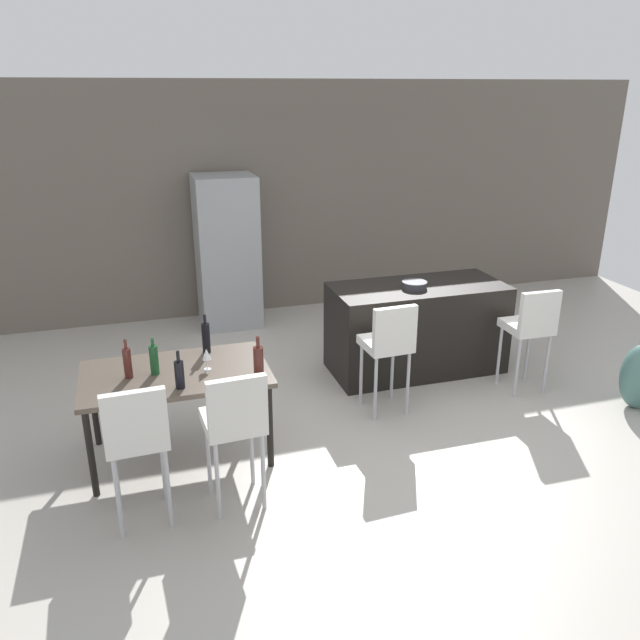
{
  "coord_description": "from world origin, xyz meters",
  "views": [
    {
      "loc": [
        -2.01,
        -4.78,
        2.81
      ],
      "look_at": [
        -0.47,
        0.24,
        0.85
      ],
      "focal_mm": 35.21,
      "sensor_mm": 36.0,
      "label": 1
    }
  ],
  "objects": [
    {
      "name": "back_wall",
      "position": [
        0.0,
        3.11,
        1.45
      ],
      "size": [
        10.0,
        0.12,
        2.9
      ],
      "primitive_type": "cube",
      "color": "#665B51",
      "rests_on": "ground_plane"
    },
    {
      "name": "wine_bottle_near",
      "position": [
        -1.51,
        0.06,
        0.87
      ],
      "size": [
        0.07,
        0.07,
        0.33
      ],
      "color": "black",
      "rests_on": "dining_table"
    },
    {
      "name": "wine_bottle_right",
      "position": [
        -1.78,
        -0.54,
        0.85
      ],
      "size": [
        0.07,
        0.07,
        0.29
      ],
      "color": "black",
      "rests_on": "dining_table"
    },
    {
      "name": "bar_chair_left",
      "position": [
        0.07,
        -0.06,
        0.7
      ],
      "size": [
        0.42,
        0.42,
        1.05
      ],
      "color": "silver",
      "rests_on": "ground_plane"
    },
    {
      "name": "dining_chair_near",
      "position": [
        -2.11,
        -1.04,
        0.7
      ],
      "size": [
        0.42,
        0.42,
        1.05
      ],
      "color": "silver",
      "rests_on": "ground_plane"
    },
    {
      "name": "wine_bottle_left",
      "position": [
        -1.94,
        -0.24,
        0.86
      ],
      "size": [
        0.07,
        0.07,
        0.29
      ],
      "color": "#194723",
      "rests_on": "dining_table"
    },
    {
      "name": "fruit_bowl",
      "position": [
        0.64,
        0.65,
        0.96
      ],
      "size": [
        0.25,
        0.25,
        0.07
      ],
      "primitive_type": "cylinder",
      "color": "#333338",
      "rests_on": "kitchen_island"
    },
    {
      "name": "wine_bottle_corner",
      "position": [
        -2.13,
        -0.25,
        0.86
      ],
      "size": [
        0.06,
        0.06,
        0.31
      ],
      "color": "#471E19",
      "rests_on": "dining_table"
    },
    {
      "name": "bar_chair_middle",
      "position": [
        1.53,
        -0.06,
        0.7
      ],
      "size": [
        0.41,
        0.41,
        1.05
      ],
      "color": "silver",
      "rests_on": "ground_plane"
    },
    {
      "name": "refrigerator",
      "position": [
        -0.91,
        2.67,
        0.92
      ],
      "size": [
        0.72,
        0.68,
        1.84
      ],
      "primitive_type": "cube",
      "color": "#939699",
      "rests_on": "ground_plane"
    },
    {
      "name": "dining_table",
      "position": [
        -1.79,
        -0.25,
        0.67
      ],
      "size": [
        1.43,
        0.86,
        0.74
      ],
      "color": "#4C4238",
      "rests_on": "ground_plane"
    },
    {
      "name": "floor_vase",
      "position": [
        2.33,
        -0.67,
        0.32
      ],
      "size": [
        0.35,
        0.35,
        0.77
      ],
      "color": "#47706B",
      "rests_on": "ground_plane"
    },
    {
      "name": "ground_plane",
      "position": [
        0.0,
        0.0,
        0.0
      ],
      "size": [
        10.0,
        10.0,
        0.0
      ],
      "primitive_type": "plane",
      "color": "#ADA89E"
    },
    {
      "name": "wine_bottle_end",
      "position": [
        -1.18,
        -0.47,
        0.86
      ],
      "size": [
        0.08,
        0.08,
        0.31
      ],
      "color": "#471E19",
      "rests_on": "dining_table"
    },
    {
      "name": "dining_chair_far",
      "position": [
        -1.47,
        -1.04,
        0.7
      ],
      "size": [
        0.42,
        0.42,
        1.05
      ],
      "color": "silver",
      "rests_on": "ground_plane"
    },
    {
      "name": "kitchen_island",
      "position": [
        0.72,
        0.72,
        0.46
      ],
      "size": [
        1.77,
        0.8,
        0.92
      ],
      "primitive_type": "cube",
      "color": "black",
      "rests_on": "ground_plane"
    },
    {
      "name": "wine_glass_middle",
      "position": [
        -1.55,
        -0.28,
        0.86
      ],
      "size": [
        0.07,
        0.07,
        0.17
      ],
      "color": "silver",
      "rests_on": "dining_table"
    }
  ]
}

